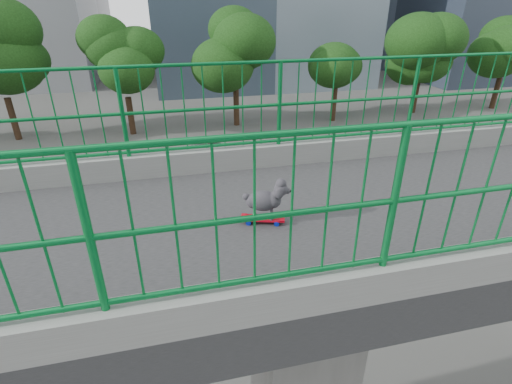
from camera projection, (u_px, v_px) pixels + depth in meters
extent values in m
cube|color=black|center=(207.00, 208.00, 18.72)|extent=(18.00, 90.00, 0.02)
cube|color=#2D2D2F|center=(312.00, 230.00, 4.40)|extent=(3.00, 24.00, 0.50)
cube|color=gray|center=(278.00, 154.00, 5.43)|extent=(0.20, 24.00, 0.30)
cylinder|color=#0D7A35|center=(281.00, 61.00, 4.87)|extent=(0.04, 24.00, 0.04)
cylinder|color=#0D7A35|center=(280.00, 105.00, 5.12)|extent=(0.04, 24.00, 0.04)
cylinder|color=#0D7A35|center=(280.00, 105.00, 5.12)|extent=(0.06, 0.06, 1.10)
cube|color=gray|center=(380.00, 280.00, 3.00)|extent=(0.20, 24.00, 0.30)
cylinder|color=#0D7A35|center=(408.00, 124.00, 2.44)|extent=(0.04, 24.00, 0.04)
cylinder|color=#0D7A35|center=(394.00, 201.00, 2.68)|extent=(0.04, 24.00, 0.04)
cylinder|color=#0D7A35|center=(394.00, 201.00, 2.68)|extent=(0.06, 0.06, 1.10)
cylinder|color=black|center=(13.00, 119.00, 27.21)|extent=(0.44, 0.44, 2.97)
cylinder|color=black|center=(131.00, 116.00, 28.40)|extent=(0.44, 0.44, 2.73)
ellipsoid|color=#15340E|center=(124.00, 72.00, 26.99)|extent=(4.20, 4.20, 3.57)
cylinder|color=black|center=(236.00, 107.00, 30.38)|extent=(0.44, 0.44, 2.87)
ellipsoid|color=#15340E|center=(235.00, 62.00, 28.85)|extent=(4.60, 4.60, 3.91)
cylinder|color=black|center=(334.00, 105.00, 31.56)|extent=(0.44, 0.44, 2.66)
ellipsoid|color=#15340E|center=(337.00, 66.00, 30.20)|extent=(4.00, 4.00, 3.40)
cylinder|color=black|center=(415.00, 95.00, 33.75)|extent=(0.44, 0.44, 3.01)
ellipsoid|color=#15340E|center=(424.00, 52.00, 32.12)|extent=(5.00, 5.00, 4.25)
cylinder|color=black|center=(495.00, 93.00, 35.12)|extent=(0.44, 0.44, 2.77)
ellipsoid|color=#15340E|center=(506.00, 56.00, 33.66)|extent=(4.40, 4.40, 3.74)
cube|color=red|center=(263.00, 218.00, 4.03)|extent=(0.26, 0.48, 0.02)
cube|color=#99999E|center=(249.00, 219.00, 4.05)|extent=(0.09, 0.05, 0.02)
cylinder|color=#081FB9|center=(249.00, 217.00, 4.11)|extent=(0.04, 0.06, 0.05)
sphere|color=yellow|center=(249.00, 217.00, 4.11)|extent=(0.02, 0.02, 0.02)
cylinder|color=#081FB9|center=(248.00, 223.00, 4.00)|extent=(0.04, 0.06, 0.05)
sphere|color=yellow|center=(248.00, 223.00, 4.00)|extent=(0.02, 0.02, 0.02)
cube|color=#99999E|center=(277.00, 220.00, 4.03)|extent=(0.09, 0.05, 0.02)
cylinder|color=#081FB9|center=(277.00, 218.00, 4.09)|extent=(0.04, 0.06, 0.05)
sphere|color=yellow|center=(277.00, 218.00, 4.09)|extent=(0.02, 0.02, 0.02)
cylinder|color=#081FB9|center=(277.00, 224.00, 3.99)|extent=(0.04, 0.06, 0.05)
sphere|color=yellow|center=(277.00, 224.00, 3.99)|extent=(0.02, 0.02, 0.02)
ellipsoid|color=#2F2C31|center=(263.00, 201.00, 3.94)|extent=(0.29, 0.36, 0.21)
sphere|color=#2F2C31|center=(281.00, 189.00, 3.87)|extent=(0.14, 0.14, 0.14)
sphere|color=black|center=(290.00, 191.00, 3.87)|extent=(0.02, 0.02, 0.02)
sphere|color=#2F2C31|center=(246.00, 197.00, 3.93)|extent=(0.07, 0.07, 0.07)
cylinder|color=#2F2C31|center=(272.00, 210.00, 4.04)|extent=(0.03, 0.03, 0.13)
cylinder|color=#2F2C31|center=(271.00, 215.00, 3.95)|extent=(0.03, 0.03, 0.13)
cylinder|color=#2F2C31|center=(254.00, 210.00, 4.05)|extent=(0.03, 0.03, 0.13)
cylinder|color=#2F2C31|center=(254.00, 214.00, 3.96)|extent=(0.03, 0.03, 0.13)
imported|color=#AE0612|center=(159.00, 205.00, 17.40)|extent=(2.49, 5.40, 1.50)
imported|color=#AE0612|center=(423.00, 152.00, 23.45)|extent=(2.10, 5.17, 1.50)
imported|color=#A6A6AB|center=(213.00, 152.00, 23.68)|extent=(1.63, 4.06, 1.38)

